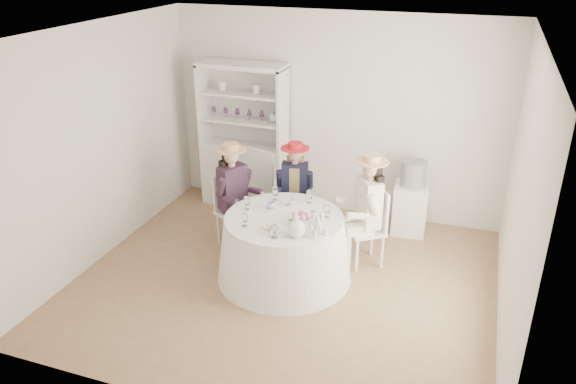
% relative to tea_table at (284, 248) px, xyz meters
% --- Properties ---
extents(ground, '(4.50, 4.50, 0.00)m').
position_rel_tea_table_xyz_m(ground, '(0.04, -0.09, -0.37)').
color(ground, '#866243').
rests_on(ground, ground).
extents(ceiling, '(4.50, 4.50, 0.00)m').
position_rel_tea_table_xyz_m(ceiling, '(0.04, -0.09, 2.33)').
color(ceiling, white).
rests_on(ceiling, wall_back).
extents(wall_back, '(4.50, 0.00, 4.50)m').
position_rel_tea_table_xyz_m(wall_back, '(0.04, 1.91, 0.98)').
color(wall_back, silver).
rests_on(wall_back, ground).
extents(wall_front, '(4.50, 0.00, 4.50)m').
position_rel_tea_table_xyz_m(wall_front, '(0.04, -2.09, 0.98)').
color(wall_front, silver).
rests_on(wall_front, ground).
extents(wall_left, '(0.00, 4.50, 4.50)m').
position_rel_tea_table_xyz_m(wall_left, '(-2.21, -0.09, 0.98)').
color(wall_left, silver).
rests_on(wall_left, ground).
extents(wall_right, '(0.00, 4.50, 4.50)m').
position_rel_tea_table_xyz_m(wall_right, '(2.29, -0.09, 0.98)').
color(wall_right, silver).
rests_on(wall_right, ground).
extents(tea_table, '(1.50, 1.50, 0.75)m').
position_rel_tea_table_xyz_m(tea_table, '(0.00, 0.00, 0.00)').
color(tea_table, white).
rests_on(tea_table, ground).
extents(hutch, '(1.29, 0.70, 2.01)m').
position_rel_tea_table_xyz_m(hutch, '(-1.18, 1.68, 0.34)').
color(hutch, silver).
rests_on(hutch, ground).
extents(side_table, '(0.45, 0.45, 0.65)m').
position_rel_tea_table_xyz_m(side_table, '(1.17, 1.55, -0.04)').
color(side_table, silver).
rests_on(side_table, ground).
extents(hatbox, '(0.42, 0.42, 0.32)m').
position_rel_tea_table_xyz_m(hatbox, '(1.17, 1.55, 0.44)').
color(hatbox, black).
rests_on(hatbox, side_table).
extents(guest_left, '(0.56, 0.51, 1.31)m').
position_rel_tea_table_xyz_m(guest_left, '(-0.83, 0.52, 0.37)').
color(guest_left, silver).
rests_on(guest_left, ground).
extents(guest_mid, '(0.47, 0.50, 1.25)m').
position_rel_tea_table_xyz_m(guest_mid, '(-0.20, 0.96, 0.34)').
color(guest_mid, silver).
rests_on(guest_mid, ground).
extents(guest_right, '(0.58, 0.55, 1.36)m').
position_rel_tea_table_xyz_m(guest_right, '(0.78, 0.58, 0.39)').
color(guest_right, silver).
rests_on(guest_right, ground).
extents(spare_chair, '(0.54, 0.54, 1.07)m').
position_rel_tea_table_xyz_m(spare_chair, '(-0.68, 1.18, 0.20)').
color(spare_chair, silver).
rests_on(spare_chair, ground).
extents(teacup_a, '(0.11, 0.11, 0.07)m').
position_rel_tea_table_xyz_m(teacup_a, '(-0.21, 0.15, 0.41)').
color(teacup_a, white).
rests_on(teacup_a, tea_table).
extents(teacup_b, '(0.08, 0.08, 0.06)m').
position_rel_tea_table_xyz_m(teacup_b, '(-0.03, 0.31, 0.41)').
color(teacup_b, white).
rests_on(teacup_b, tea_table).
extents(teacup_c, '(0.11, 0.11, 0.07)m').
position_rel_tea_table_xyz_m(teacup_c, '(0.29, 0.09, 0.41)').
color(teacup_c, white).
rests_on(teacup_c, tea_table).
extents(flower_bowl, '(0.26, 0.26, 0.05)m').
position_rel_tea_table_xyz_m(flower_bowl, '(0.22, -0.04, 0.40)').
color(flower_bowl, white).
rests_on(flower_bowl, tea_table).
extents(flower_arrangement, '(0.17, 0.18, 0.07)m').
position_rel_tea_table_xyz_m(flower_arrangement, '(0.21, -0.07, 0.46)').
color(flower_arrangement, pink).
rests_on(flower_arrangement, tea_table).
extents(table_teapot, '(0.26, 0.19, 0.20)m').
position_rel_tea_table_xyz_m(table_teapot, '(0.27, -0.36, 0.46)').
color(table_teapot, white).
rests_on(table_teapot, tea_table).
extents(sandwich_plate, '(0.25, 0.25, 0.05)m').
position_rel_tea_table_xyz_m(sandwich_plate, '(-0.02, -0.33, 0.39)').
color(sandwich_plate, white).
rests_on(sandwich_plate, tea_table).
extents(cupcake_stand, '(0.24, 0.24, 0.23)m').
position_rel_tea_table_xyz_m(cupcake_stand, '(0.45, -0.25, 0.46)').
color(cupcake_stand, white).
rests_on(cupcake_stand, tea_table).
extents(stemware_set, '(0.97, 0.97, 0.15)m').
position_rel_tea_table_xyz_m(stemware_set, '(0.00, -0.00, 0.45)').
color(stemware_set, white).
rests_on(stemware_set, tea_table).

